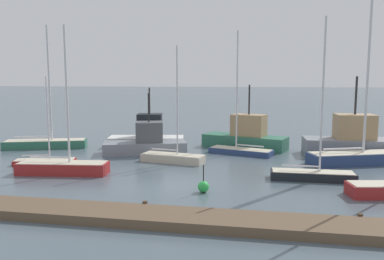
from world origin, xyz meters
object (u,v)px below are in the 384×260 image
(sailboat_1, at_px, (63,166))
(sailboat_3, at_px, (173,157))
(sailboat_4, at_px, (241,149))
(sailboat_7, at_px, (356,155))
(fishing_boat_2, at_px, (246,136))
(fishing_boat_3, at_px, (358,141))
(fishing_boat_0, at_px, (148,136))
(sailboat_2, at_px, (313,173))
(sailboat_5, at_px, (46,142))
(fishing_boat_1, at_px, (146,143))
(channel_buoy_0, at_px, (203,187))
(sailboat_0, at_px, (45,160))

(sailboat_1, bearing_deg, sailboat_3, 31.14)
(sailboat_4, xyz_separation_m, sailboat_7, (8.80, -2.50, 0.23))
(fishing_boat_2, distance_m, fishing_boat_3, 9.57)
(sailboat_1, distance_m, fishing_boat_0, 11.62)
(fishing_boat_2, bearing_deg, fishing_boat_3, 7.09)
(sailboat_2, height_order, sailboat_5, sailboat_5)
(sailboat_2, bearing_deg, sailboat_7, 54.22)
(fishing_boat_0, height_order, fishing_boat_1, fishing_boat_0)
(sailboat_3, relative_size, channel_buoy_0, 5.62)
(sailboat_1, distance_m, sailboat_2, 16.54)
(sailboat_3, distance_m, fishing_boat_0, 7.46)
(sailboat_5, bearing_deg, sailboat_0, -77.96)
(sailboat_1, bearing_deg, sailboat_7, 11.84)
(sailboat_2, height_order, fishing_boat_2, sailboat_2)
(sailboat_1, height_order, sailboat_2, sailboat_2)
(sailboat_4, bearing_deg, sailboat_7, -178.02)
(sailboat_5, height_order, channel_buoy_0, sailboat_5)
(sailboat_0, xyz_separation_m, fishing_boat_2, (14.61, 9.71, 0.81))
(sailboat_4, relative_size, sailboat_7, 0.72)
(sailboat_5, xyz_separation_m, sailboat_7, (26.89, -2.21, 0.11))
(sailboat_3, xyz_separation_m, fishing_boat_1, (-3.09, 3.13, 0.49))
(sailboat_1, relative_size, sailboat_4, 0.95)
(sailboat_1, bearing_deg, fishing_boat_3, 19.58)
(sailboat_5, relative_size, fishing_boat_0, 1.53)
(sailboat_4, relative_size, fishing_boat_2, 1.28)
(sailboat_3, relative_size, fishing_boat_2, 1.10)
(sailboat_0, relative_size, fishing_boat_0, 0.90)
(sailboat_1, bearing_deg, fishing_boat_2, 39.52)
(sailboat_2, relative_size, fishing_boat_2, 1.25)
(sailboat_7, height_order, fishing_boat_1, sailboat_7)
(fishing_boat_0, bearing_deg, fishing_boat_1, -85.87)
(sailboat_3, bearing_deg, channel_buoy_0, -54.07)
(sailboat_4, xyz_separation_m, channel_buoy_0, (-1.45, -11.82, -0.11))
(fishing_boat_3, relative_size, channel_buoy_0, 5.76)
(sailboat_4, xyz_separation_m, fishing_boat_3, (9.68, 1.14, 0.76))
(sailboat_4, height_order, sailboat_7, sailboat_7)
(sailboat_1, height_order, sailboat_5, sailboat_5)
(sailboat_3, xyz_separation_m, sailboat_7, (13.79, 1.73, 0.25))
(sailboat_7, relative_size, fishing_boat_2, 1.77)
(sailboat_4, xyz_separation_m, fishing_boat_1, (-8.08, -1.10, 0.48))
(sailboat_7, distance_m, fishing_boat_2, 10.13)
(sailboat_1, distance_m, sailboat_3, 8.20)
(sailboat_1, xyz_separation_m, sailboat_5, (-6.61, 8.95, 0.04))
(sailboat_2, height_order, fishing_boat_3, sailboat_2)
(sailboat_1, relative_size, fishing_boat_3, 1.08)
(fishing_boat_3, bearing_deg, sailboat_0, 15.40)
(sailboat_2, relative_size, sailboat_5, 0.91)
(channel_buoy_0, bearing_deg, fishing_boat_0, 118.25)
(sailboat_5, relative_size, channel_buoy_0, 7.10)
(sailboat_2, distance_m, fishing_boat_3, 10.19)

